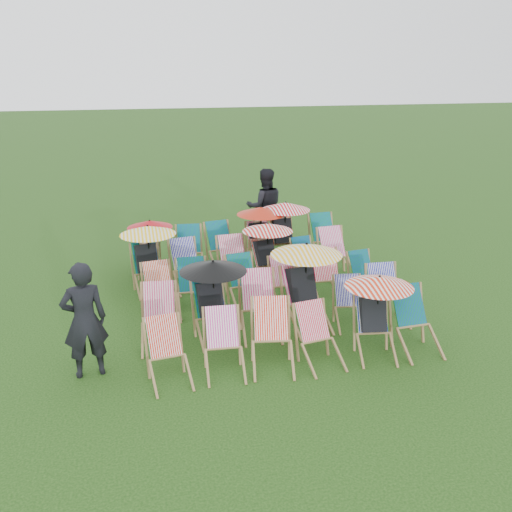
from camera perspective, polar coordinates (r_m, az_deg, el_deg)
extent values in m
plane|color=black|center=(10.75, 0.77, -5.04)|extent=(100.00, 100.00, 0.00)
cube|color=red|center=(8.40, -9.21, -7.90)|extent=(0.50, 0.39, 0.54)
cube|color=#E42D99|center=(8.54, -3.44, -7.08)|extent=(0.49, 0.37, 0.56)
cube|color=red|center=(8.68, 1.50, -6.26)|extent=(0.56, 0.45, 0.60)
cube|color=red|center=(8.79, 5.67, -6.44)|extent=(0.51, 0.41, 0.55)
cube|color=#081FAA|center=(9.16, 11.49, -5.63)|extent=(0.51, 0.41, 0.55)
cube|color=black|center=(9.12, 11.57, -5.75)|extent=(0.44, 0.45, 0.58)
sphere|color=tan|center=(9.09, 11.53, -3.77)|extent=(0.20, 0.20, 0.20)
cylinder|color=black|center=(9.00, 12.09, -4.36)|extent=(0.03, 0.03, 0.67)
cone|color=red|center=(8.89, 12.23, -2.53)|extent=(1.06, 1.06, 0.16)
cube|color=#0A692C|center=(9.46, 15.02, -4.75)|extent=(0.52, 0.39, 0.60)
cube|color=#D32A5F|center=(9.43, -9.68, -4.50)|extent=(0.52, 0.40, 0.59)
cube|color=#0A722A|center=(9.51, -4.72, -4.21)|extent=(0.51, 0.40, 0.57)
cube|color=black|center=(9.47, -4.64, -4.33)|extent=(0.44, 0.45, 0.60)
sphere|color=tan|center=(9.44, -4.85, -2.35)|extent=(0.21, 0.21, 0.21)
cylinder|color=black|center=(9.35, -4.27, -2.88)|extent=(0.03, 0.03, 0.70)
cone|color=black|center=(9.23, -4.31, -1.04)|extent=(1.10, 1.10, 0.17)
cube|color=#F2307A|center=(9.67, 0.14, -3.31)|extent=(0.56, 0.43, 0.63)
cube|color=#FD3285|center=(9.92, 4.36, -2.77)|extent=(0.58, 0.47, 0.63)
cube|color=black|center=(9.87, 4.50, -2.88)|extent=(0.51, 0.52, 0.66)
sphere|color=tan|center=(9.85, 4.27, -0.78)|extent=(0.23, 0.23, 0.23)
cylinder|color=black|center=(9.76, 5.01, -1.32)|extent=(0.03, 0.03, 0.78)
cone|color=#FAAE0D|center=(9.65, 5.07, 0.66)|extent=(1.22, 1.22, 0.19)
cube|color=#0C068F|center=(10.11, 9.15, -3.39)|extent=(0.47, 0.37, 0.51)
cube|color=#070897|center=(10.41, 12.56, -2.43)|extent=(0.51, 0.39, 0.59)
cube|color=red|center=(10.57, -9.85, -2.13)|extent=(0.51, 0.40, 0.56)
cube|color=#096329|center=(10.55, -6.47, -1.84)|extent=(0.50, 0.37, 0.58)
cube|color=#0B7526|center=(10.77, -1.54, -1.37)|extent=(0.52, 0.41, 0.57)
cube|color=#DE2C67|center=(10.85, 2.70, -1.43)|extent=(0.47, 0.36, 0.54)
cube|color=red|center=(11.08, 6.88, -0.82)|extent=(0.49, 0.37, 0.58)
cube|color=#09662B|center=(11.40, 10.44, -0.83)|extent=(0.47, 0.38, 0.52)
cube|color=#096622|center=(11.64, -10.99, -0.13)|extent=(0.53, 0.42, 0.57)
cube|color=black|center=(11.59, -10.94, -0.21)|extent=(0.46, 0.47, 0.60)
sphere|color=tan|center=(11.59, -11.13, 1.42)|extent=(0.21, 0.21, 0.21)
cylinder|color=black|center=(11.49, -10.69, 1.02)|extent=(0.03, 0.03, 0.70)
cone|color=yellow|center=(11.39, -10.78, 2.56)|extent=(1.10, 1.10, 0.17)
cube|color=#0C0791|center=(11.69, -7.24, 0.26)|extent=(0.55, 0.44, 0.59)
cube|color=#CA2857|center=(11.72, -2.42, 0.55)|extent=(0.54, 0.42, 0.61)
cube|color=red|center=(11.86, 0.74, 0.40)|extent=(0.51, 0.42, 0.54)
cube|color=black|center=(11.82, 0.83, 0.33)|extent=(0.45, 0.46, 0.57)
sphere|color=tan|center=(11.82, 0.64, 1.83)|extent=(0.20, 0.20, 0.20)
cylinder|color=black|center=(11.74, 1.17, 1.47)|extent=(0.03, 0.03, 0.66)
cone|color=red|center=(11.65, 1.18, 2.89)|extent=(1.04, 1.04, 0.16)
cube|color=#09633E|center=(12.18, 4.69, 0.65)|extent=(0.48, 0.38, 0.51)
cube|color=#E22D79|center=(12.38, 7.60, 1.42)|extent=(0.55, 0.42, 0.61)
cube|color=#F9317C|center=(12.62, -10.68, 1.00)|extent=(0.44, 0.34, 0.50)
cube|color=black|center=(12.57, -10.68, 0.94)|extent=(0.37, 0.38, 0.53)
sphere|color=tan|center=(12.58, -10.76, 2.26)|extent=(0.19, 0.19, 0.19)
cylinder|color=black|center=(12.47, -10.51, 1.92)|extent=(0.03, 0.03, 0.62)
cone|color=#AF0A11|center=(12.39, -10.58, 3.17)|extent=(0.97, 0.97, 0.15)
cube|color=#0A6E3D|center=(12.69, -6.74, 1.75)|extent=(0.53, 0.41, 0.59)
cube|color=#0B763B|center=(12.83, -3.78, 2.09)|extent=(0.56, 0.46, 0.60)
cube|color=#F2306D|center=(13.00, 0.17, 2.18)|extent=(0.50, 0.38, 0.56)
cube|color=black|center=(12.96, 0.21, 2.12)|extent=(0.42, 0.43, 0.59)
sphere|color=tan|center=(12.97, 0.14, 3.55)|extent=(0.21, 0.21, 0.21)
cylinder|color=black|center=(12.86, 0.50, 3.19)|extent=(0.03, 0.03, 0.69)
cone|color=#B21E0A|center=(12.78, 0.50, 4.55)|extent=(1.08, 1.08, 0.17)
cube|color=red|center=(13.23, 2.54, 2.56)|extent=(0.50, 0.38, 0.58)
cube|color=black|center=(13.19, 2.61, 2.50)|extent=(0.42, 0.43, 0.61)
sphere|color=tan|center=(13.19, 2.50, 3.96)|extent=(0.22, 0.22, 0.22)
cylinder|color=black|center=(13.09, 2.94, 3.61)|extent=(0.03, 0.03, 0.72)
cone|color=red|center=(13.01, 2.96, 5.00)|extent=(1.13, 1.13, 0.17)
cube|color=#0A732B|center=(13.47, 6.63, 2.91)|extent=(0.54, 0.41, 0.62)
imported|color=black|center=(8.50, -16.79, -6.16)|extent=(0.70, 0.52, 1.74)
imported|color=black|center=(14.17, 0.89, 4.95)|extent=(0.99, 0.80, 1.91)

